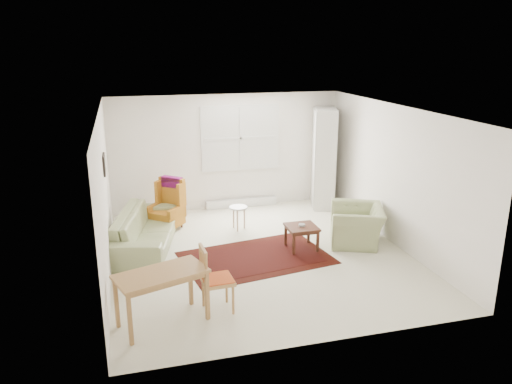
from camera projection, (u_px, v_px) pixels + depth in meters
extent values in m
cube|color=beige|center=(260.00, 255.00, 8.65)|extent=(5.00, 5.50, 0.01)
cube|color=white|center=(261.00, 110.00, 7.94)|extent=(5.00, 5.50, 0.01)
cube|color=white|center=(227.00, 152.00, 10.84)|extent=(5.00, 0.04, 2.50)
cube|color=white|center=(325.00, 249.00, 5.75)|extent=(5.00, 0.04, 2.50)
cube|color=white|center=(104.00, 197.00, 7.67)|extent=(0.04, 5.50, 2.50)
cube|color=white|center=(395.00, 176.00, 8.92)|extent=(0.04, 5.50, 2.50)
cube|color=white|center=(240.00, 138.00, 10.81)|extent=(1.72, 0.06, 1.42)
cube|color=white|center=(240.00, 138.00, 10.81)|extent=(1.60, 0.02, 1.30)
cube|color=silver|center=(241.00, 203.00, 11.17)|extent=(1.60, 0.12, 0.18)
cube|color=black|center=(104.00, 164.00, 8.03)|extent=(0.03, 0.42, 0.32)
cube|color=#9C9848|center=(105.00, 164.00, 8.03)|extent=(0.01, 0.34, 0.24)
imported|color=#8B9563|center=(145.00, 223.00, 8.86)|extent=(1.39, 2.41, 0.91)
imported|color=#8B9563|center=(357.00, 221.00, 9.09)|extent=(1.24, 1.31, 0.81)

